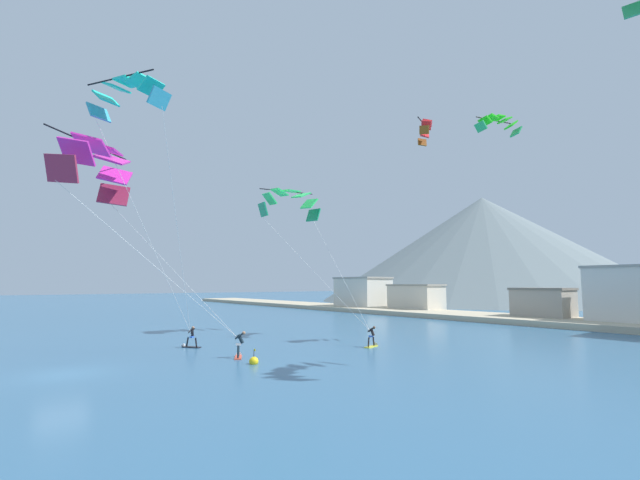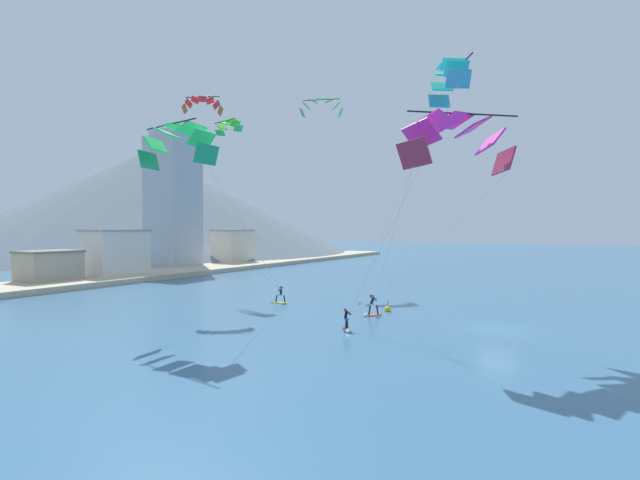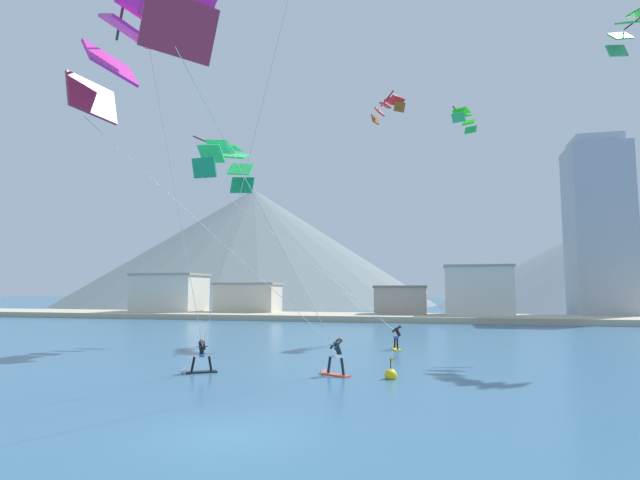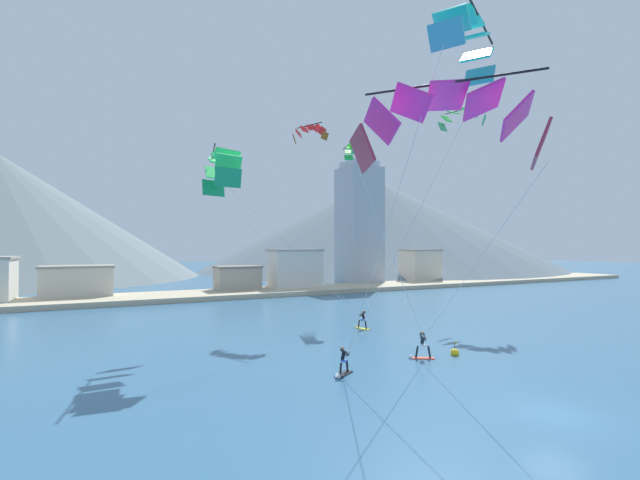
% 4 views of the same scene
% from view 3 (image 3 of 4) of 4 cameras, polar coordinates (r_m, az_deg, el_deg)
% --- Properties ---
extents(ground_plane, '(400.00, 400.00, 0.00)m').
position_cam_3_polar(ground_plane, '(14.69, -10.43, -21.05)').
color(ground_plane, '#336084').
extents(kitesurfer_near_lead, '(1.69, 1.26, 1.66)m').
position_cam_3_polar(kitesurfer_near_lead, '(24.80, -13.92, -13.51)').
color(kitesurfer_near_lead, black).
rests_on(kitesurfer_near_lead, ground).
extents(kitesurfer_near_trail, '(1.71, 1.20, 1.79)m').
position_cam_3_polar(kitesurfer_near_trail, '(23.55, 1.52, -13.80)').
color(kitesurfer_near_trail, '#E54C33').
rests_on(kitesurfer_near_trail, ground).
extents(kitesurfer_mid_center, '(0.88, 1.78, 1.68)m').
position_cam_3_polar(kitesurfer_mid_center, '(33.44, 8.67, -11.44)').
color(kitesurfer_mid_center, yellow).
rests_on(kitesurfer_mid_center, ground).
extents(parafoil_kite_near_trail, '(9.17, 11.12, 12.86)m').
position_cam_3_polar(parafoil_kite_near_trail, '(19.88, -19.77, 21.13)').
color(parafoil_kite_near_trail, '#982643').
extents(parafoil_kite_mid_center, '(13.46, 6.74, 13.25)m').
position_cam_3_polar(parafoil_kite_mid_center, '(37.97, -10.55, 8.80)').
color(parafoil_kite_mid_center, '#199A5F').
extents(parafoil_kite_distant_high_outer, '(2.36, 4.39, 1.50)m').
position_cam_3_polar(parafoil_kite_distant_high_outer, '(45.81, 16.14, 13.33)').
color(parafoil_kite_distant_high_outer, '#2DBF62').
extents(parafoil_kite_distant_mid_solo, '(3.16, 3.41, 1.80)m').
position_cam_3_polar(parafoil_kite_distant_mid_solo, '(44.42, 7.87, 14.91)').
color(parafoil_kite_distant_mid_solo, '#984E15').
extents(race_marker_buoy, '(0.56, 0.56, 1.02)m').
position_cam_3_polar(race_marker_buoy, '(22.85, 8.09, -15.05)').
color(race_marker_buoy, yellow).
rests_on(race_marker_buoy, ground).
extents(shoreline_strip, '(180.00, 10.00, 0.70)m').
position_cam_3_polar(shoreline_strip, '(63.54, 8.20, -8.75)').
color(shoreline_strip, '#BCAD8E').
rests_on(shoreline_strip, ground).
extents(shore_building_harbour_front, '(9.54, 6.89, 6.08)m').
position_cam_3_polar(shore_building_harbour_front, '(75.31, -16.76, -6.01)').
color(shore_building_harbour_front, silver).
rests_on(shore_building_harbour_front, ground).
extents(shore_building_quay_east, '(6.74, 4.72, 4.32)m').
position_cam_3_polar(shore_building_quay_east, '(65.58, 9.24, -7.04)').
color(shore_building_quay_east, '#A89E8E').
rests_on(shore_building_quay_east, ground).
extents(shore_building_quay_west, '(8.31, 5.31, 6.87)m').
position_cam_3_polar(shore_building_quay_west, '(65.53, 17.64, -5.74)').
color(shore_building_quay_west, silver).
rests_on(shore_building_quay_west, ground).
extents(shore_building_old_town, '(8.92, 5.14, 4.76)m').
position_cam_3_polar(shore_building_old_town, '(71.69, -8.22, -6.75)').
color(shore_building_old_town, beige).
rests_on(shore_building_old_town, ground).
extents(highrise_tower, '(7.00, 7.00, 23.42)m').
position_cam_3_polar(highrise_tower, '(73.17, 29.24, 1.07)').
color(highrise_tower, '#A8ADB7').
rests_on(highrise_tower, ground).
extents(mountain_peak_west_ridge, '(93.11, 93.11, 29.94)m').
position_cam_3_polar(mountain_peak_west_ridge, '(131.39, -7.65, -0.70)').
color(mountain_peak_west_ridge, slate).
rests_on(mountain_peak_west_ridge, ground).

